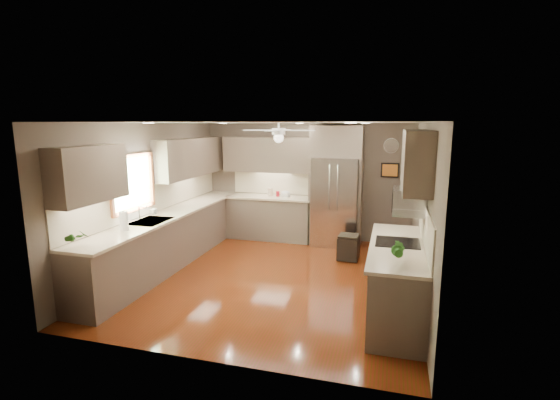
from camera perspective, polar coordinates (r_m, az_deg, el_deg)
The scene contains 26 objects.
floor at distance 6.80m, azimuth -0.88°, elevation -10.76°, with size 5.00×5.00×0.00m, color #4E250A.
ceiling at distance 6.33m, azimuth -0.94°, elevation 10.83°, with size 5.00×5.00×0.00m, color white.
wall_back at distance 8.84m, azimuth 3.69°, elevation 2.63°, with size 4.50×4.50×0.00m, color #63564B.
wall_front at distance 4.18m, azimuth -10.73°, elevation -6.66°, with size 4.50×4.50×0.00m, color #63564B.
wall_left at distance 7.39m, azimuth -17.87°, elevation 0.55°, with size 5.00×5.00×0.00m, color #63564B.
wall_right at distance 6.21m, azimuth 19.44°, elevation -1.40°, with size 5.00×5.00×0.00m, color #63564B.
canister_c at distance 8.78m, azimuth -1.38°, elevation 1.13°, with size 0.10×0.10×0.17m, color #C3AC92.
canister_d at distance 8.72m, azimuth -0.32°, elevation 0.88°, with size 0.08×0.08×0.12m, color maroon.
soap_bottle at distance 7.19m, azimuth -17.24°, elevation -1.50°, with size 0.08×0.08×0.17m, color white.
potted_plant_left at distance 5.68m, azimuth -26.51°, elevation -4.63°, with size 0.16×0.11×0.30m, color #215518.
potted_plant_right at distance 4.75m, azimuth 16.26°, elevation -6.72°, with size 0.17×0.14×0.31m, color #215518.
bowl at distance 8.67m, azimuth 0.74°, elevation 0.59°, with size 0.21×0.21×0.05m, color #C3AC92.
left_run at distance 7.53m, azimuth -15.03°, elevation -5.10°, with size 0.65×4.70×1.45m.
back_run at distance 8.87m, azimuth -1.35°, elevation -2.35°, with size 1.85×0.65×1.45m.
uppers at distance 7.26m, azimuth -4.97°, elevation 5.80°, with size 4.50×4.70×0.95m.
window at distance 6.93m, azimuth -20.07°, elevation 2.28°, with size 0.05×1.12×0.92m.
sink at distance 6.88m, azimuth -17.77°, elevation -3.08°, with size 0.50×0.70×0.32m.
refrigerator at distance 8.40m, azimuth 7.88°, elevation 1.70°, with size 1.06×0.75×2.45m.
right_run at distance 5.63m, azimuth 16.17°, elevation -10.54°, with size 0.70×2.20×1.45m.
microwave at distance 5.61m, azimuth 17.66°, elevation -0.12°, with size 0.43×0.55×0.34m.
ceiling_fan at distance 6.62m, azimuth -0.19°, elevation 9.37°, with size 1.18×1.18×0.32m.
recessed_lights at distance 6.72m, azimuth -0.29°, elevation 10.77°, with size 2.84×3.14×0.01m.
wall_clock at distance 8.56m, azimuth 15.37°, elevation 7.39°, with size 0.30×0.03×0.30m.
framed_print at distance 8.60m, azimuth 15.21°, elevation 4.06°, with size 0.36×0.03×0.30m.
stool at distance 7.64m, azimuth 9.60°, elevation -6.56°, with size 0.39×0.39×0.46m.
paper_towel at distance 6.37m, azimuth -21.12°, elevation -2.78°, with size 0.12×0.12×0.31m.
Camera 1 is at (1.80, -6.07, 2.48)m, focal length 26.00 mm.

